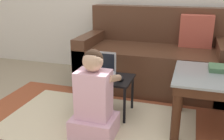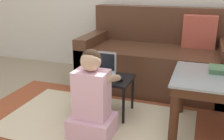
{
  "view_description": "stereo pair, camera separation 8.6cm",
  "coord_description": "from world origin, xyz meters",
  "px_view_note": "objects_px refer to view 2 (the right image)",
  "views": [
    {
      "loc": [
        0.62,
        -1.93,
        1.19
      ],
      "look_at": [
        -0.05,
        0.24,
        0.42
      ],
      "focal_mm": 42.0,
      "sensor_mm": 36.0,
      "label": 1
    },
    {
      "loc": [
        0.7,
        -1.9,
        1.19
      ],
      "look_at": [
        -0.05,
        0.24,
        0.42
      ],
      "focal_mm": 42.0,
      "sensor_mm": 36.0,
      "label": 2
    }
  ],
  "objects_px": {
    "person_seated": "(92,101)",
    "laptop": "(102,72)",
    "couch": "(156,60)",
    "book_on_table": "(220,70)",
    "computer_mouse": "(119,78)",
    "laptop_desk": "(105,82)"
  },
  "relations": [
    {
      "from": "computer_mouse",
      "to": "book_on_table",
      "type": "relative_size",
      "value": 0.52
    },
    {
      "from": "laptop",
      "to": "person_seated",
      "type": "bearing_deg",
      "value": -79.08
    },
    {
      "from": "laptop",
      "to": "book_on_table",
      "type": "bearing_deg",
      "value": 3.9
    },
    {
      "from": "couch",
      "to": "computer_mouse",
      "type": "bearing_deg",
      "value": -101.29
    },
    {
      "from": "laptop",
      "to": "person_seated",
      "type": "xyz_separation_m",
      "value": [
        0.08,
        -0.41,
        -0.09
      ]
    },
    {
      "from": "couch",
      "to": "person_seated",
      "type": "bearing_deg",
      "value": -102.85
    },
    {
      "from": "laptop_desk",
      "to": "laptop",
      "type": "distance_m",
      "value": 0.1
    },
    {
      "from": "laptop",
      "to": "book_on_table",
      "type": "xyz_separation_m",
      "value": [
        1.01,
        0.07,
        0.12
      ]
    },
    {
      "from": "laptop_desk",
      "to": "computer_mouse",
      "type": "height_order",
      "value": "computer_mouse"
    },
    {
      "from": "laptop_desk",
      "to": "computer_mouse",
      "type": "distance_m",
      "value": 0.16
    },
    {
      "from": "laptop",
      "to": "person_seated",
      "type": "height_order",
      "value": "person_seated"
    },
    {
      "from": "couch",
      "to": "computer_mouse",
      "type": "xyz_separation_m",
      "value": [
        -0.17,
        -0.87,
        0.06
      ]
    },
    {
      "from": "computer_mouse",
      "to": "person_seated",
      "type": "relative_size",
      "value": 0.13
    },
    {
      "from": "laptop",
      "to": "computer_mouse",
      "type": "distance_m",
      "value": 0.19
    },
    {
      "from": "couch",
      "to": "person_seated",
      "type": "height_order",
      "value": "couch"
    },
    {
      "from": "person_seated",
      "to": "book_on_table",
      "type": "bearing_deg",
      "value": 27.4
    },
    {
      "from": "person_seated",
      "to": "laptop",
      "type": "bearing_deg",
      "value": 100.92
    },
    {
      "from": "laptop_desk",
      "to": "book_on_table",
      "type": "distance_m",
      "value": 0.99
    },
    {
      "from": "computer_mouse",
      "to": "book_on_table",
      "type": "height_order",
      "value": "book_on_table"
    },
    {
      "from": "laptop",
      "to": "computer_mouse",
      "type": "relative_size",
      "value": 2.44
    },
    {
      "from": "couch",
      "to": "book_on_table",
      "type": "bearing_deg",
      "value": -49.22
    },
    {
      "from": "laptop_desk",
      "to": "person_seated",
      "type": "bearing_deg",
      "value": -84.19
    }
  ]
}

